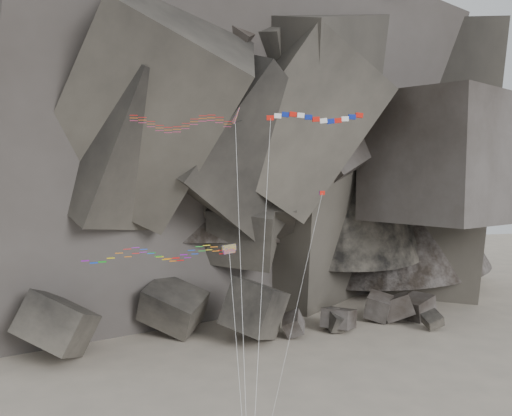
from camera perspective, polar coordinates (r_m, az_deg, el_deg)
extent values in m
cube|color=#47423F|center=(92.72, 8.26, -11.08)|extent=(6.76, 6.90, 3.74)
cube|color=#47423F|center=(97.72, 12.15, -10.02)|extent=(5.26, 5.95, 5.25)
cube|color=#47423F|center=(101.45, 15.75, -9.71)|extent=(7.17, 6.64, 4.05)
cube|color=#47423F|center=(82.27, -19.25, -12.31)|extent=(11.54, 10.27, 10.31)
cube|color=#47423F|center=(92.33, -19.35, -11.02)|extent=(7.06, 6.67, 5.97)
cube|color=#47423F|center=(88.31, 3.77, -11.99)|extent=(4.44, 4.62, 4.19)
cube|color=#47423F|center=(89.26, -8.26, -10.93)|extent=(11.30, 11.09, 9.40)
cube|color=#47423F|center=(95.88, 17.23, -11.08)|extent=(3.29, 3.15, 3.33)
cube|color=#47423F|center=(98.31, 13.90, -10.08)|extent=(6.36, 5.10, 5.15)
cube|color=#47423F|center=(85.32, -0.14, -11.00)|extent=(11.57, 10.44, 10.18)
cube|color=#47423F|center=(91.43, 7.92, -11.42)|extent=(3.35, 4.25, 3.82)
cylinder|color=silver|center=(46.61, -1.45, -8.63)|extent=(1.39, 13.24, 29.20)
cube|color=red|center=(54.55, 1.43, 9.00)|extent=(0.75, 0.57, 0.45)
cube|color=white|center=(54.58, 2.19, 9.19)|extent=(0.78, 0.57, 0.50)
cube|color=navy|center=(54.58, 2.95, 9.31)|extent=(0.80, 0.58, 0.53)
cube|color=red|center=(54.56, 3.72, 9.32)|extent=(0.80, 0.58, 0.54)
cube|color=white|center=(54.53, 4.50, 9.22)|extent=(0.79, 0.57, 0.51)
cube|color=navy|center=(54.53, 5.26, 9.03)|extent=(0.76, 0.57, 0.46)
cube|color=red|center=(54.57, 6.01, 8.81)|extent=(0.77, 0.57, 0.49)
cube|color=white|center=(54.67, 6.75, 8.65)|extent=(0.80, 0.57, 0.53)
cube|color=navy|center=(54.82, 7.47, 8.59)|extent=(0.80, 0.58, 0.54)
cube|color=red|center=(55.02, 8.17, 8.65)|extent=(0.79, 0.57, 0.52)
cube|color=white|center=(55.24, 8.87, 8.79)|extent=(0.76, 0.57, 0.48)
cube|color=navy|center=(55.45, 9.57, 8.97)|extent=(0.77, 0.57, 0.48)
cube|color=red|center=(55.65, 10.27, 9.11)|extent=(0.79, 0.57, 0.52)
cylinder|color=silver|center=(47.72, 0.57, -8.19)|extent=(5.08, 14.87, 29.38)
cube|color=yellow|center=(51.77, -2.71, -4.02)|extent=(1.35, 0.64, 0.74)
cube|color=#0CB219|center=(51.64, -2.68, -4.36)|extent=(1.13, 0.48, 0.50)
cylinder|color=silver|center=(47.97, -1.80, -15.57)|extent=(0.66, 12.56, 17.47)
cube|color=red|center=(51.66, 6.65, 1.51)|extent=(0.55, 0.25, 0.37)
cube|color=navy|center=(51.61, 6.45, 1.51)|extent=(0.21, 0.12, 0.38)
cylinder|color=silver|center=(47.28, 3.44, -12.68)|extent=(8.94, 10.96, 22.46)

